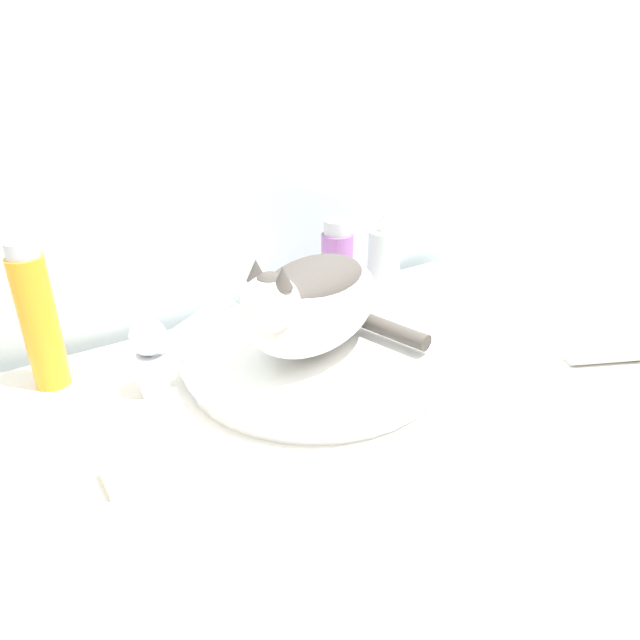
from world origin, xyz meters
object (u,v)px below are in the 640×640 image
Objects in this scene: cat at (312,300)px; soap_pump_bottle at (384,262)px; faucet at (159,347)px; cream_tube at (612,352)px; shampoo_bottle_tall at (39,319)px; mouthwash_bottle at (337,266)px; soap_bar at (135,470)px.

soap_pump_bottle is (0.29, 0.18, -0.05)m from cat.
cream_tube is (0.65, -0.31, -0.06)m from faucet.
cream_tube is (0.79, -0.43, -0.10)m from shampoo_bottle_tall.
soap_pump_bottle reaches higher than cream_tube.
mouthwash_bottle reaches higher than cream_tube.
shampoo_bottle_tall is at bearing 180.00° from soap_pump_bottle.
faucet reaches higher than soap_bar.
soap_bar is at bearing -155.09° from soap_pump_bottle.
cat is 1.31× the size of shampoo_bottle_tall.
soap_bar is (-0.32, -0.10, -0.11)m from cat.
soap_pump_bottle is at bearing 27.30° from faucet.
mouthwash_bottle is 0.57m from soap_bar.
cat is 2.11× the size of cream_tube.
soap_pump_bottle is 1.20× the size of cream_tube.
shampoo_bottle_tall is (-0.14, 0.12, 0.04)m from faucet.
faucet is at bearing -38.32° from cat.
shampoo_bottle_tall is at bearing 151.59° from cream_tube.
cream_tube is at bearing -71.50° from soap_pump_bottle.
mouthwash_bottle is at bearing 180.00° from soap_pump_bottle.
cat is 0.41m from shampoo_bottle_tall.
soap_bar is at bearing -105.13° from faucet.
cat is 1.93× the size of faucet.
mouthwash_bottle is 2.37× the size of soap_bar.
cat is at bearing -147.78° from soap_pump_bottle.
cream_tube is at bearing -11.18° from soap_bar.
shampoo_bottle_tall reaches higher than cat.
cat reaches higher than faucet.
faucet is at bearing -167.25° from soap_pump_bottle.
shampoo_bottle_tall reaches higher than cream_tube.
soap_bar is (0.04, -0.28, -0.10)m from shampoo_bottle_tall.
cream_tube reaches higher than soap_bar.
mouthwash_bottle is at bearing -155.52° from cat.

